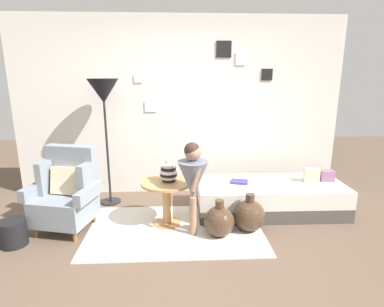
{
  "coord_description": "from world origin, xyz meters",
  "views": [
    {
      "loc": [
        -0.03,
        -2.71,
        1.79
      ],
      "look_at": [
        0.15,
        0.95,
        0.85
      ],
      "focal_mm": 29.17,
      "sensor_mm": 36.0,
      "label": 1
    }
  ],
  "objects_px": {
    "vase_striped": "(169,172)",
    "daybed": "(270,197)",
    "book_on_daybed": "(239,182)",
    "demijohn_far": "(249,215)",
    "person_child": "(193,177)",
    "demijohn_near": "(219,221)",
    "side_table": "(167,193)",
    "floor_lamp": "(104,96)",
    "armchair": "(67,193)",
    "magazine_basket": "(13,233)"
  },
  "relations": [
    {
      "from": "vase_striped",
      "to": "daybed",
      "type": "bearing_deg",
      "value": 12.16
    },
    {
      "from": "book_on_daybed",
      "to": "demijohn_far",
      "type": "distance_m",
      "value": 0.58
    },
    {
      "from": "person_child",
      "to": "demijohn_near",
      "type": "bearing_deg",
      "value": -13.8
    },
    {
      "from": "side_table",
      "to": "book_on_daybed",
      "type": "relative_size",
      "value": 2.75
    },
    {
      "from": "person_child",
      "to": "book_on_daybed",
      "type": "relative_size",
      "value": 4.89
    },
    {
      "from": "floor_lamp",
      "to": "armchair",
      "type": "bearing_deg",
      "value": -114.92
    },
    {
      "from": "side_table",
      "to": "demijohn_far",
      "type": "distance_m",
      "value": 1.01
    },
    {
      "from": "side_table",
      "to": "vase_striped",
      "type": "bearing_deg",
      "value": 24.75
    },
    {
      "from": "armchair",
      "to": "book_on_daybed",
      "type": "distance_m",
      "value": 2.14
    },
    {
      "from": "book_on_daybed",
      "to": "demijohn_near",
      "type": "relative_size",
      "value": 0.51
    },
    {
      "from": "demijohn_far",
      "to": "person_child",
      "type": "bearing_deg",
      "value": -176.95
    },
    {
      "from": "floor_lamp",
      "to": "book_on_daybed",
      "type": "height_order",
      "value": "floor_lamp"
    },
    {
      "from": "armchair",
      "to": "vase_striped",
      "type": "distance_m",
      "value": 1.22
    },
    {
      "from": "demijohn_near",
      "to": "daybed",
      "type": "bearing_deg",
      "value": 38.93
    },
    {
      "from": "book_on_daybed",
      "to": "side_table",
      "type": "bearing_deg",
      "value": -160.96
    },
    {
      "from": "vase_striped",
      "to": "demijohn_far",
      "type": "height_order",
      "value": "vase_striped"
    },
    {
      "from": "person_child",
      "to": "daybed",
      "type": "bearing_deg",
      "value": 27.2
    },
    {
      "from": "demijohn_near",
      "to": "person_child",
      "type": "bearing_deg",
      "value": 166.2
    },
    {
      "from": "daybed",
      "to": "demijohn_far",
      "type": "distance_m",
      "value": 0.64
    },
    {
      "from": "armchair",
      "to": "demijohn_far",
      "type": "xyz_separation_m",
      "value": [
        2.13,
        -0.19,
        -0.25
      ]
    },
    {
      "from": "floor_lamp",
      "to": "demijohn_far",
      "type": "distance_m",
      "value": 2.41
    },
    {
      "from": "side_table",
      "to": "floor_lamp",
      "type": "xyz_separation_m",
      "value": [
        -0.83,
        0.71,
        1.11
      ]
    },
    {
      "from": "person_child",
      "to": "book_on_daybed",
      "type": "distance_m",
      "value": 0.9
    },
    {
      "from": "armchair",
      "to": "magazine_basket",
      "type": "distance_m",
      "value": 0.67
    },
    {
      "from": "demijohn_far",
      "to": "vase_striped",
      "type": "bearing_deg",
      "value": 166.86
    },
    {
      "from": "side_table",
      "to": "demijohn_near",
      "type": "xyz_separation_m",
      "value": [
        0.6,
        -0.31,
        -0.22
      ]
    },
    {
      "from": "side_table",
      "to": "person_child",
      "type": "bearing_deg",
      "value": -38.17
    },
    {
      "from": "side_table",
      "to": "person_child",
      "type": "xyz_separation_m",
      "value": [
        0.3,
        -0.24,
        0.28
      ]
    },
    {
      "from": "side_table",
      "to": "floor_lamp",
      "type": "relative_size",
      "value": 0.35
    },
    {
      "from": "daybed",
      "to": "book_on_daybed",
      "type": "relative_size",
      "value": 8.68
    },
    {
      "from": "side_table",
      "to": "magazine_basket",
      "type": "height_order",
      "value": "side_table"
    },
    {
      "from": "floor_lamp",
      "to": "vase_striped",
      "type": "bearing_deg",
      "value": -39.24
    },
    {
      "from": "armchair",
      "to": "side_table",
      "type": "relative_size",
      "value": 1.6
    },
    {
      "from": "side_table",
      "to": "magazine_basket",
      "type": "bearing_deg",
      "value": -166.23
    },
    {
      "from": "side_table",
      "to": "armchair",
      "type": "bearing_deg",
      "value": -179.17
    },
    {
      "from": "vase_striped",
      "to": "person_child",
      "type": "bearing_deg",
      "value": -42.64
    },
    {
      "from": "vase_striped",
      "to": "demijohn_near",
      "type": "distance_m",
      "value": 0.81
    },
    {
      "from": "side_table",
      "to": "demijohn_far",
      "type": "relative_size",
      "value": 1.33
    },
    {
      "from": "floor_lamp",
      "to": "demijohn_far",
      "type": "relative_size",
      "value": 3.8
    },
    {
      "from": "demijohn_far",
      "to": "floor_lamp",
      "type": "bearing_deg",
      "value": 152.87
    },
    {
      "from": "vase_striped",
      "to": "demijohn_far",
      "type": "distance_m",
      "value": 1.07
    },
    {
      "from": "daybed",
      "to": "person_child",
      "type": "bearing_deg",
      "value": -152.8
    },
    {
      "from": "daybed",
      "to": "demijohn_far",
      "type": "xyz_separation_m",
      "value": [
        -0.39,
        -0.5,
        -0.01
      ]
    },
    {
      "from": "vase_striped",
      "to": "side_table",
      "type": "bearing_deg",
      "value": -155.25
    },
    {
      "from": "daybed",
      "to": "demijohn_near",
      "type": "xyz_separation_m",
      "value": [
        -0.76,
        -0.61,
        -0.02
      ]
    },
    {
      "from": "daybed",
      "to": "person_child",
      "type": "xyz_separation_m",
      "value": [
        -1.05,
        -0.54,
        0.48
      ]
    },
    {
      "from": "floor_lamp",
      "to": "demijohn_far",
      "type": "xyz_separation_m",
      "value": [
        1.79,
        -0.92,
        -1.32
      ]
    },
    {
      "from": "armchair",
      "to": "demijohn_near",
      "type": "height_order",
      "value": "armchair"
    },
    {
      "from": "floor_lamp",
      "to": "daybed",
      "type": "bearing_deg",
      "value": -10.76
    },
    {
      "from": "side_table",
      "to": "vase_striped",
      "type": "xyz_separation_m",
      "value": [
        0.03,
        0.01,
        0.26
      ]
    }
  ]
}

